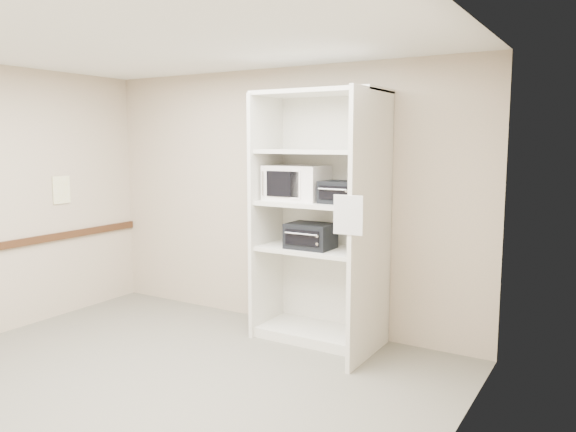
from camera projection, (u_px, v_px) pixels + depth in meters
The scene contains 10 objects.
floor at pixel (149, 389), 4.43m from camera, with size 4.50×4.00×0.01m, color #615E53.
ceiling at pixel (136, 37), 4.07m from camera, with size 4.50×4.00×0.01m, color white.
wall_back at pixel (281, 198), 5.95m from camera, with size 4.50×0.02×2.70m, color tan.
wall_right at pixel (437, 250), 3.10m from camera, with size 0.02×4.00×2.70m, color tan.
shelving_unit at pixel (324, 227), 5.39m from camera, with size 1.24×0.92×2.42m.
microwave at pixel (297, 183), 5.53m from camera, with size 0.57×0.43×0.34m, color white.
toaster_oven_upper at pixel (341, 192), 5.22m from camera, with size 0.36×0.27×0.21m, color black.
toaster_oven_lower at pixel (311, 236), 5.41m from camera, with size 0.44×0.33×0.24m, color black.
paper_sign at pixel (348, 215), 4.55m from camera, with size 0.25×0.01×0.32m, color white.
wall_poster at pixel (61, 190), 6.22m from camera, with size 0.01×0.22×0.31m, color white.
Camera 1 is at (3.11, -3.04, 1.94)m, focal length 35.00 mm.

